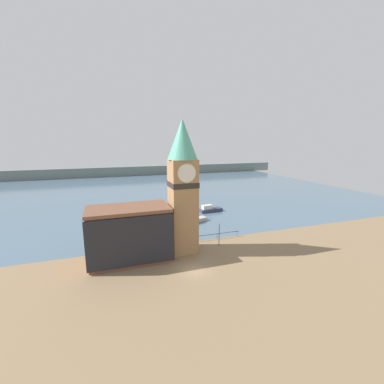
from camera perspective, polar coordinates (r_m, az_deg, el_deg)
name	(u,v)px	position (r m, az deg, el deg)	size (l,w,h in m)	color
ground_plane	(195,271)	(39.97, 0.57, -17.17)	(160.00, 160.00, 0.00)	#846B4C
water	(136,188)	(106.32, -12.34, 0.78)	(160.00, 120.00, 0.00)	slate
far_shoreline	(127,171)	(145.36, -14.29, 4.49)	(180.00, 3.00, 5.00)	slate
pier_railing	(217,234)	(51.47, 5.57, -9.34)	(9.56, 0.08, 1.09)	#333338
clock_tower	(183,184)	(43.01, -2.06, 1.89)	(4.95, 4.95, 22.63)	#9E754C
pier_building	(129,234)	(42.86, -13.75, -9.01)	(12.98, 7.20, 8.79)	brown
boat_near	(193,220)	(60.91, 0.21, -6.23)	(7.07, 3.99, 1.82)	#B7B2A8
boat_far	(210,209)	(70.19, 3.97, -3.83)	(6.55, 2.78, 1.97)	#333856
mooring_bollard_near	(194,248)	(46.45, 0.51, -12.30)	(0.33, 0.33, 0.83)	black
lamp_post	(219,230)	(47.68, 6.07, -8.42)	(0.32, 0.32, 4.35)	black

